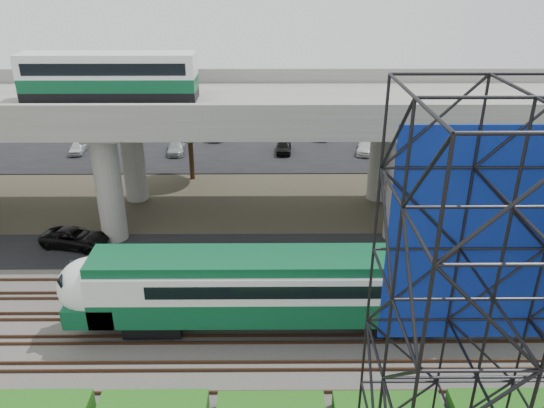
{
  "coord_description": "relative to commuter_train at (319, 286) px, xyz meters",
  "views": [
    {
      "loc": [
        0.93,
        -20.98,
        18.08
      ],
      "look_at": [
        1.12,
        6.0,
        5.67
      ],
      "focal_mm": 35.0,
      "sensor_mm": 36.0,
      "label": 1
    }
  ],
  "objects": [
    {
      "name": "ground",
      "position": [
        -3.52,
        -2.0,
        -2.88
      ],
      "size": [
        140.0,
        140.0,
        0.0
      ],
      "primitive_type": "plane",
      "color": "#474233",
      "rests_on": "ground"
    },
    {
      "name": "ballast_bed",
      "position": [
        -3.52,
        0.0,
        -2.78
      ],
      "size": [
        90.0,
        12.0,
        0.2
      ],
      "primitive_type": "cube",
      "color": "slate",
      "rests_on": "ground"
    },
    {
      "name": "service_road",
      "position": [
        -3.52,
        8.5,
        -2.84
      ],
      "size": [
        90.0,
        5.0,
        0.08
      ],
      "primitive_type": "cube",
      "color": "black",
      "rests_on": "ground"
    },
    {
      "name": "parking_lot",
      "position": [
        -3.52,
        32.0,
        -2.84
      ],
      "size": [
        90.0,
        18.0,
        0.08
      ],
      "primitive_type": "cube",
      "color": "black",
      "rests_on": "ground"
    },
    {
      "name": "harbor_water",
      "position": [
        -3.52,
        54.0,
        -2.87
      ],
      "size": [
        140.0,
        40.0,
        0.03
      ],
      "primitive_type": "cube",
      "color": "#446270",
      "rests_on": "ground"
    },
    {
      "name": "rail_tracks",
      "position": [
        -3.52,
        -0.0,
        -2.6
      ],
      "size": [
        90.0,
        9.52,
        0.16
      ],
      "color": "#472D1E",
      "rests_on": "ballast_bed"
    },
    {
      "name": "commuter_train",
      "position": [
        0.0,
        0.0,
        0.0
      ],
      "size": [
        29.3,
        3.06,
        4.3
      ],
      "color": "black",
      "rests_on": "rail_tracks"
    },
    {
      "name": "overpass",
      "position": [
        -4.26,
        14.0,
        5.33
      ],
      "size": [
        80.0,
        12.0,
        12.4
      ],
      "color": "#9E9B93",
      "rests_on": "ground"
    },
    {
      "name": "scaffold_tower",
      "position": [
        5.56,
        -9.98,
        4.59
      ],
      "size": [
        9.36,
        6.36,
        15.0
      ],
      "color": "black",
      "rests_on": "ground"
    },
    {
      "name": "trees",
      "position": [
        -8.19,
        14.17,
        2.69
      ],
      "size": [
        40.94,
        16.94,
        7.69
      ],
      "color": "#382314",
      "rests_on": "ground"
    },
    {
      "name": "suv",
      "position": [
        -15.96,
        9.3,
        -2.16
      ],
      "size": [
        4.98,
        3.08,
        1.29
      ],
      "primitive_type": "imported",
      "rotation": [
        0.0,
        0.0,
        1.35
      ],
      "color": "black",
      "rests_on": "service_road"
    },
    {
      "name": "parked_cars",
      "position": [
        -3.12,
        31.61,
        -2.2
      ],
      "size": [
        36.31,
        9.57,
        1.28
      ],
      "color": "silver",
      "rests_on": "parking_lot"
    }
  ]
}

